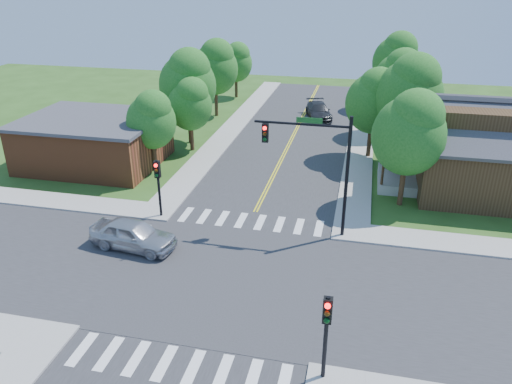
% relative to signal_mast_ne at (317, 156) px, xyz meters
% --- Properties ---
extents(ground, '(100.00, 100.00, 0.00)m').
position_rel_signal_mast_ne_xyz_m(ground, '(-3.91, -5.59, -4.85)').
color(ground, '#2A4D18').
rests_on(ground, ground).
extents(road_ns, '(10.00, 90.00, 0.04)m').
position_rel_signal_mast_ne_xyz_m(road_ns, '(-3.91, -5.59, -4.83)').
color(road_ns, '#2D2D30').
rests_on(road_ns, ground).
extents(road_ew, '(90.00, 10.00, 0.04)m').
position_rel_signal_mast_ne_xyz_m(road_ew, '(-3.91, -5.59, -4.83)').
color(road_ew, '#2D2D30').
rests_on(road_ew, ground).
extents(intersection_patch, '(10.20, 10.20, 0.06)m').
position_rel_signal_mast_ne_xyz_m(intersection_patch, '(-3.91, -5.59, -4.85)').
color(intersection_patch, '#2D2D30').
rests_on(intersection_patch, ground).
extents(sidewalk_ne, '(40.00, 40.00, 0.14)m').
position_rel_signal_mast_ne_xyz_m(sidewalk_ne, '(11.90, 10.23, -4.78)').
color(sidewalk_ne, '#9E9B93').
rests_on(sidewalk_ne, ground).
extents(sidewalk_nw, '(40.00, 40.00, 0.14)m').
position_rel_signal_mast_ne_xyz_m(sidewalk_nw, '(-19.73, 10.23, -4.78)').
color(sidewalk_nw, '#9E9B93').
rests_on(sidewalk_nw, ground).
extents(crosswalk_north, '(8.85, 2.00, 0.01)m').
position_rel_signal_mast_ne_xyz_m(crosswalk_north, '(-3.91, 0.61, -4.80)').
color(crosswalk_north, white).
rests_on(crosswalk_north, ground).
extents(crosswalk_south, '(8.85, 2.00, 0.01)m').
position_rel_signal_mast_ne_xyz_m(crosswalk_south, '(-3.91, -11.79, -4.80)').
color(crosswalk_south, white).
rests_on(crosswalk_south, ground).
extents(centerline, '(0.30, 90.00, 0.01)m').
position_rel_signal_mast_ne_xyz_m(centerline, '(-3.91, -5.59, -4.80)').
color(centerline, yellow).
rests_on(centerline, ground).
extents(signal_mast_ne, '(5.30, 0.42, 7.20)m').
position_rel_signal_mast_ne_xyz_m(signal_mast_ne, '(0.00, 0.00, 0.00)').
color(signal_mast_ne, black).
rests_on(signal_mast_ne, ground).
extents(signal_pole_se, '(0.34, 0.42, 3.80)m').
position_rel_signal_mast_ne_xyz_m(signal_pole_se, '(1.69, -11.21, -2.19)').
color(signal_pole_se, black).
rests_on(signal_pole_se, ground).
extents(signal_pole_nw, '(0.34, 0.42, 3.80)m').
position_rel_signal_mast_ne_xyz_m(signal_pole_nw, '(-9.51, -0.01, -2.19)').
color(signal_pole_nw, black).
rests_on(signal_pole_nw, ground).
extents(house_ne, '(13.05, 8.80, 7.11)m').
position_rel_signal_mast_ne_xyz_m(house_ne, '(11.19, 8.65, -1.52)').
color(house_ne, '#372513').
rests_on(house_ne, ground).
extents(building_nw, '(10.40, 8.40, 3.73)m').
position_rel_signal_mast_ne_xyz_m(building_nw, '(-18.11, 7.61, -2.97)').
color(building_nw, brown).
rests_on(building_nw, ground).
extents(tree_e_a, '(4.56, 4.33, 7.75)m').
position_rel_signal_mast_ne_xyz_m(tree_e_a, '(5.19, 5.10, 0.23)').
color(tree_e_a, '#382314').
rests_on(tree_e_a, ground).
extents(tree_e_b, '(5.14, 4.88, 8.73)m').
position_rel_signal_mast_ne_xyz_m(tree_e_b, '(5.48, 12.64, 0.87)').
color(tree_e_b, '#382314').
rests_on(tree_e_b, ground).
extents(tree_e_c, '(4.66, 4.43, 7.92)m').
position_rel_signal_mast_ne_xyz_m(tree_e_c, '(5.09, 20.18, 0.34)').
color(tree_e_c, '#382314').
rests_on(tree_e_c, ground).
extents(tree_e_d, '(4.86, 4.62, 8.26)m').
position_rel_signal_mast_ne_xyz_m(tree_e_d, '(5.10, 29.64, 0.56)').
color(tree_e_d, '#382314').
rests_on(tree_e_d, ground).
extents(tree_w_a, '(3.70, 3.51, 6.28)m').
position_rel_signal_mast_ne_xyz_m(tree_w_a, '(-12.91, 7.22, -0.74)').
color(tree_w_a, '#382314').
rests_on(tree_w_a, ground).
extents(tree_w_b, '(4.87, 4.63, 8.28)m').
position_rel_signal_mast_ne_xyz_m(tree_w_b, '(-12.45, 14.02, 0.58)').
color(tree_w_b, '#382314').
rests_on(tree_w_b, ground).
extents(tree_w_c, '(4.64, 4.41, 7.89)m').
position_rel_signal_mast_ne_xyz_m(tree_w_c, '(-12.71, 22.82, 0.32)').
color(tree_w_c, '#382314').
rests_on(tree_w_c, ground).
extents(tree_w_d, '(3.79, 3.60, 6.45)m').
position_rel_signal_mast_ne_xyz_m(tree_w_d, '(-12.71, 30.96, -0.63)').
color(tree_w_d, '#382314').
rests_on(tree_w_d, ground).
extents(tree_house, '(4.34, 4.12, 7.38)m').
position_rel_signal_mast_ne_xyz_m(tree_house, '(2.98, 13.65, -0.02)').
color(tree_house, '#382314').
rests_on(tree_house, ground).
extents(tree_bldg, '(3.68, 3.50, 6.26)m').
position_rel_signal_mast_ne_xyz_m(tree_bldg, '(-11.67, 12.20, -0.75)').
color(tree_bldg, '#382314').
rests_on(tree_bldg, ground).
extents(car_silver, '(3.20, 5.38, 1.66)m').
position_rel_signal_mast_ne_xyz_m(car_silver, '(-9.53, -3.83, -4.02)').
color(car_silver, silver).
rests_on(car_silver, ground).
extents(car_dgrey, '(4.89, 6.37, 1.52)m').
position_rel_signal_mast_ne_xyz_m(car_dgrey, '(-2.29, 24.10, -4.09)').
color(car_dgrey, '#292B2E').
rests_on(car_dgrey, ground).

